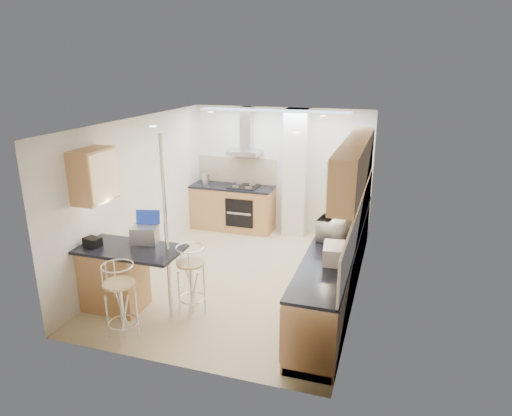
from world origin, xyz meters
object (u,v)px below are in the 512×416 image
(bread_bin, at_px, (337,254))
(bar_stool_near, at_px, (121,302))
(laptop, at_px, (145,235))
(microwave, at_px, (335,227))
(bar_stool_end, at_px, (191,280))

(bread_bin, bearing_deg, bar_stool_near, -162.08)
(laptop, relative_size, bar_stool_near, 0.34)
(microwave, distance_m, bar_stool_near, 3.06)
(bar_stool_end, relative_size, bread_bin, 2.36)
(bar_stool_near, xyz_separation_m, bar_stool_end, (0.55, 0.83, -0.01))
(microwave, height_order, bar_stool_end, microwave)
(laptop, bearing_deg, bar_stool_near, -95.66)
(bar_stool_end, distance_m, bread_bin, 2.00)
(laptop, height_order, bar_stool_end, laptop)
(bar_stool_near, bearing_deg, bar_stool_end, 63.51)
(laptop, xyz_separation_m, bar_stool_end, (0.70, -0.04, -0.56))
(laptop, bearing_deg, microwave, 7.58)
(microwave, relative_size, bread_bin, 1.38)
(microwave, distance_m, laptop, 2.67)
(bar_stool_near, bearing_deg, laptop, 106.48)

